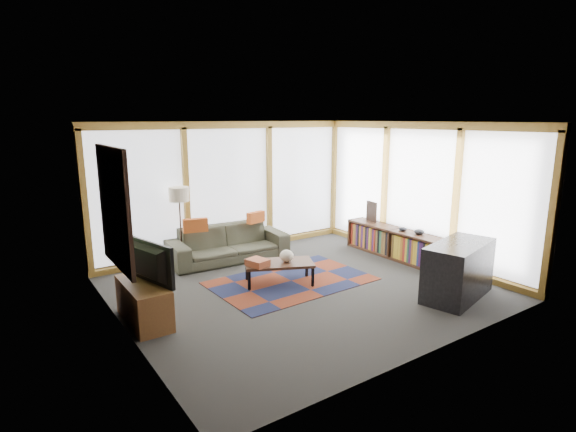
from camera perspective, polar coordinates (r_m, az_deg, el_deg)
ground at (r=7.31m, az=1.80°, el=-9.01°), size 5.50×5.50×0.00m
room_envelope at (r=7.64m, az=2.38°, el=3.89°), size 5.52×5.02×2.62m
rug at (r=7.56m, az=0.43°, el=-8.24°), size 2.63×1.74×0.01m
sofa at (r=8.63m, az=-7.58°, el=-3.47°), size 2.29×1.02×0.65m
pillow_left at (r=8.23m, az=-11.68°, el=-1.17°), size 0.46×0.23×0.24m
pillow_right at (r=8.80m, az=-4.12°, el=-0.16°), size 0.41×0.20×0.21m
floor_lamp at (r=8.42m, az=-13.48°, el=-1.30°), size 0.36×0.36×1.45m
coffee_table at (r=7.40m, az=-1.13°, el=-7.23°), size 1.23×0.96×0.37m
book_stack at (r=7.17m, az=-3.87°, el=-5.91°), size 0.33×0.38×0.11m
vase at (r=7.33m, az=-0.17°, el=-5.08°), size 0.25×0.25×0.20m
bookshelf at (r=8.97m, az=13.44°, el=-3.37°), size 0.42×2.28×0.57m
bowl_a at (r=8.58m, az=16.31°, el=-1.94°), size 0.21×0.21×0.10m
bowl_b at (r=8.76m, az=14.38°, el=-1.60°), size 0.17×0.17×0.08m
shelf_picture at (r=9.41m, az=10.56°, el=0.57°), size 0.09×0.32×0.41m
tv_console at (r=6.34m, az=-17.84°, el=-10.43°), size 0.45×1.08×0.54m
television at (r=6.13m, az=-17.81°, el=-5.77°), size 0.37×0.97×0.56m
bar_counter at (r=7.27m, az=20.81°, el=-6.45°), size 1.44×0.93×0.84m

